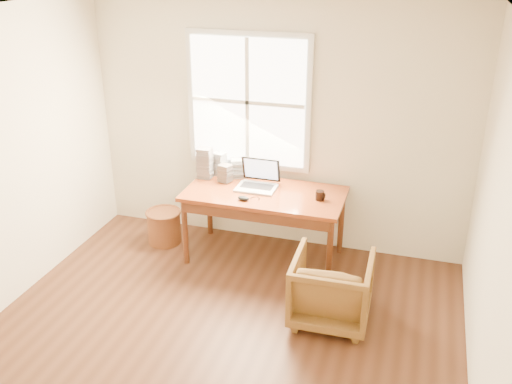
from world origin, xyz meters
TOP-DOWN VIEW (x-y plane):
  - room_shell at (-0.02, 0.16)m, footprint 4.04×4.54m
  - desk at (0.00, 1.80)m, footprint 1.60×0.80m
  - armchair at (0.85, 0.94)m, footprint 0.68×0.70m
  - wicker_stool at (-1.15, 1.80)m, footprint 0.44×0.44m
  - laptop at (-0.10, 1.84)m, footprint 0.45×0.47m
  - mouse at (-0.14, 1.55)m, footprint 0.13×0.09m
  - coffee_mug at (0.56, 1.78)m, footprint 0.10×0.10m
  - cd_stack_a at (-0.59, 2.10)m, footprint 0.16×0.15m
  - cd_stack_b at (-0.47, 1.94)m, footprint 0.15×0.14m
  - cd_stack_c at (-0.71, 1.98)m, footprint 0.15×0.13m
  - cd_stack_d at (-0.38, 2.10)m, footprint 0.20×0.19m

SIDE VIEW (x-z plane):
  - wicker_stool at x=-1.15m, z-range 0.00..0.36m
  - armchair at x=0.85m, z-range 0.00..0.62m
  - desk at x=0.00m, z-range 0.71..0.75m
  - mouse at x=-0.14m, z-range 0.75..0.79m
  - coffee_mug at x=0.56m, z-range 0.75..0.84m
  - cd_stack_b at x=-0.47m, z-range 0.75..0.94m
  - cd_stack_d at x=-0.38m, z-range 0.75..0.95m
  - cd_stack_a at x=-0.59m, z-range 0.75..1.00m
  - laptop at x=-0.10m, z-range 0.75..1.08m
  - cd_stack_c at x=-0.71m, z-range 0.75..1.08m
  - room_shell at x=-0.02m, z-range 0.00..2.64m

